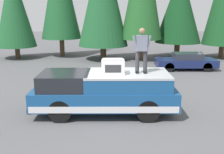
% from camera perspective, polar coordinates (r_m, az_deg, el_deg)
% --- Properties ---
extents(ground_plane, '(90.00, 90.00, 0.00)m').
position_cam_1_polar(ground_plane, '(10.52, -1.07, -7.98)').
color(ground_plane, '#565659').
extents(pickup_truck, '(2.01, 5.54, 1.65)m').
position_cam_1_polar(pickup_truck, '(10.34, -1.61, -3.23)').
color(pickup_truck, navy).
rests_on(pickup_truck, ground).
extents(compressor_unit, '(0.65, 0.84, 0.56)m').
position_cam_1_polar(compressor_unit, '(9.89, 0.21, 2.27)').
color(compressor_unit, silver).
rests_on(compressor_unit, pickup_truck).
extents(person_on_truck_bed, '(0.29, 0.72, 1.69)m').
position_cam_1_polar(person_on_truck_bed, '(9.99, 6.38, 5.94)').
color(person_on_truck_bed, '#333338').
rests_on(person_on_truck_bed, pickup_truck).
extents(parked_car_navy, '(1.64, 4.10, 1.16)m').
position_cam_1_polar(parked_car_navy, '(19.05, 15.64, 3.28)').
color(parked_car_navy, navy).
rests_on(parked_car_navy, ground).
extents(conifer_left, '(3.90, 3.90, 7.38)m').
position_cam_1_polar(conifer_left, '(23.85, 14.30, 14.47)').
color(conifer_left, '#4C3826').
rests_on(conifer_left, ground).
extents(conifer_far_right, '(3.36, 3.36, 7.68)m').
position_cam_1_polar(conifer_far_right, '(24.15, -20.41, 14.03)').
color(conifer_far_right, '#4C3826').
rests_on(conifer_far_right, ground).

